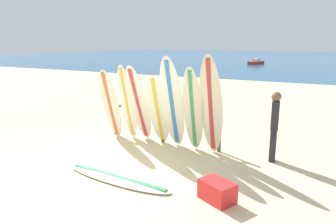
{
  "coord_description": "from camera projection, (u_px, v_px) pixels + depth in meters",
  "views": [
    {
      "loc": [
        4.1,
        -4.63,
        2.7
      ],
      "look_at": [
        0.08,
        2.89,
        0.8
      ],
      "focal_mm": 33.46,
      "sensor_mm": 36.0,
      "label": 1
    }
  ],
  "objects": [
    {
      "name": "ground_plane",
      "position": [
        99.0,
        176.0,
        6.45
      ],
      "size": [
        120.0,
        120.0,
        0.0
      ],
      "primitive_type": "plane",
      "color": "beige"
    },
    {
      "name": "surfboard_leaning_left",
      "position": [
        127.0,
        103.0,
        8.63
      ],
      "size": [
        0.47,
        0.61,
        2.15
      ],
      "color": "white",
      "rests_on": "ground"
    },
    {
      "name": "surfboard_leaning_right",
      "position": [
        193.0,
        110.0,
        7.61
      ],
      "size": [
        0.56,
        0.73,
        2.18
      ],
      "color": "beige",
      "rests_on": "ground"
    },
    {
      "name": "surfboard_leaning_far_right",
      "position": [
        211.0,
        106.0,
        7.4
      ],
      "size": [
        0.6,
        0.63,
        2.47
      ],
      "color": "beige",
      "rests_on": "ground"
    },
    {
      "name": "surfboard_leaning_center_left",
      "position": [
        139.0,
        104.0,
        8.37
      ],
      "size": [
        0.64,
        1.05,
        2.16
      ],
      "color": "silver",
      "rests_on": "ground"
    },
    {
      "name": "surfboard_leaning_far_left",
      "position": [
        111.0,
        104.0,
        8.74
      ],
      "size": [
        0.57,
        0.7,
        2.01
      ],
      "color": "silver",
      "rests_on": "ground"
    },
    {
      "name": "surfboard_lying_on_sand",
      "position": [
        117.0,
        178.0,
        6.29
      ],
      "size": [
        2.56,
        0.7,
        0.08
      ],
      "color": "silver",
      "rests_on": "ground"
    },
    {
      "name": "ocean_water",
      "position": [
        311.0,
        58.0,
        56.38
      ],
      "size": [
        120.0,
        80.0,
        0.01
      ],
      "primitive_type": "cube",
      "color": "#1E5984",
      "rests_on": "ground"
    },
    {
      "name": "beachgoer_standing",
      "position": [
        274.0,
        124.0,
        7.1
      ],
      "size": [
        0.22,
        0.29,
        1.63
      ],
      "color": "#26262D",
      "rests_on": "ground"
    },
    {
      "name": "surfboard_leaning_center",
      "position": [
        158.0,
        110.0,
        8.13
      ],
      "size": [
        0.65,
        0.86,
        1.94
      ],
      "color": "white",
      "rests_on": "ground"
    },
    {
      "name": "surfboard_rack",
      "position": [
        163.0,
        118.0,
        8.5
      ],
      "size": [
        3.34,
        0.09,
        1.04
      ],
      "color": "brown",
      "rests_on": "ground"
    },
    {
      "name": "small_boat_offshore",
      "position": [
        256.0,
        62.0,
        39.42
      ],
      "size": [
        1.61,
        2.67,
        0.71
      ],
      "color": "#B22D28",
      "rests_on": "ocean_water"
    },
    {
      "name": "cooler_box",
      "position": [
        217.0,
        191.0,
        5.42
      ],
      "size": [
        0.72,
        0.63,
        0.36
      ],
      "primitive_type": "cube",
      "rotation": [
        0.0,
        0.0,
        -0.46
      ],
      "color": "red",
      "rests_on": "ground"
    },
    {
      "name": "surfboard_leaning_center_right",
      "position": [
        172.0,
        104.0,
        7.76
      ],
      "size": [
        0.69,
        1.03,
        2.42
      ],
      "color": "white",
      "rests_on": "ground"
    }
  ]
}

